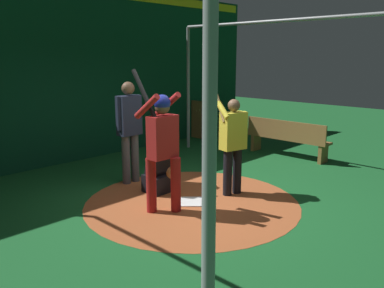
{
  "coord_description": "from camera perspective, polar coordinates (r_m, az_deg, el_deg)",
  "views": [
    {
      "loc": [
        4.13,
        -4.28,
        2.28
      ],
      "look_at": [
        0.0,
        0.0,
        0.95
      ],
      "focal_mm": 37.08,
      "sensor_mm": 36.0,
      "label": 1
    }
  ],
  "objects": [
    {
      "name": "batter",
      "position": [
        5.72,
        -4.33,
        0.29
      ],
      "size": [
        0.68,
        0.49,
        2.09
      ],
      "color": "maroon",
      "rests_on": "ground"
    },
    {
      "name": "visitor",
      "position": [
        6.52,
        5.85,
        0.54
      ],
      "size": [
        0.61,
        0.51,
        1.98
      ],
      "rotation": [
        0.0,
        0.0,
        -0.23
      ],
      "color": "black",
      "rests_on": "ground"
    },
    {
      "name": "catcher",
      "position": [
        6.71,
        -4.7,
        -3.77
      ],
      "size": [
        0.58,
        0.4,
        0.99
      ],
      "color": "black",
      "rests_on": "ground"
    },
    {
      "name": "dirt_circle",
      "position": [
        6.36,
        -0.0,
        -8.35
      ],
      "size": [
        3.38,
        3.38,
        0.01
      ],
      "primitive_type": "cylinder",
      "color": "#AD562D",
      "rests_on": "ground"
    },
    {
      "name": "home_plate",
      "position": [
        6.36,
        -0.0,
        -8.28
      ],
      "size": [
        0.59,
        0.59,
        0.01
      ],
      "primitive_type": "cube",
      "rotation": [
        0.0,
        0.0,
        0.79
      ],
      "color": "white",
      "rests_on": "dirt_circle"
    },
    {
      "name": "cage_frame",
      "position": [
        5.95,
        -0.0,
        10.78
      ],
      "size": [
        5.62,
        5.56,
        2.98
      ],
      "color": "gray",
      "rests_on": "ground"
    },
    {
      "name": "back_wall",
      "position": [
        8.94,
        -17.67,
        9.63
      ],
      "size": [
        0.23,
        11.48,
        3.79
      ],
      "color": "#0C3D26",
      "rests_on": "ground"
    },
    {
      "name": "umpire",
      "position": [
        7.16,
        -8.99,
        2.49
      ],
      "size": [
        0.23,
        0.49,
        1.84
      ],
      "color": "#4C4C51",
      "rests_on": "ground"
    },
    {
      "name": "bench",
      "position": [
        9.31,
        13.45,
        0.94
      ],
      "size": [
        1.99,
        0.36,
        0.85
      ],
      "color": "olive",
      "rests_on": "ground"
    },
    {
      "name": "bat_rack",
      "position": [
        11.21,
        0.6,
        3.41
      ],
      "size": [
        0.82,
        0.19,
        1.05
      ],
      "color": "olive",
      "rests_on": "ground"
    },
    {
      "name": "ground_plane",
      "position": [
        6.36,
        -0.0,
        -8.38
      ],
      "size": [
        27.48,
        27.48,
        0.0
      ],
      "primitive_type": "plane",
      "color": "#195B28"
    }
  ]
}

